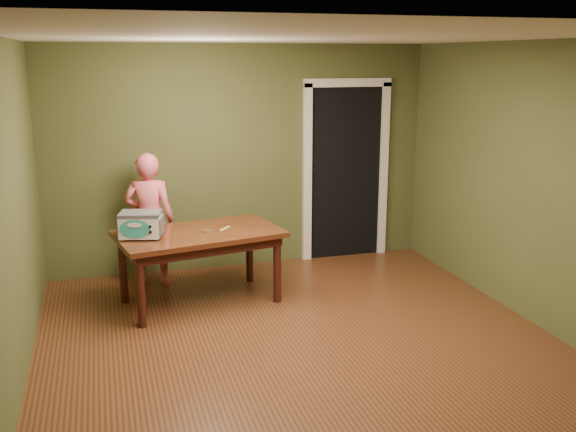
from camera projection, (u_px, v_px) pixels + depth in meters
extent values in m
plane|color=brown|center=(307.00, 352.00, 5.47)|extent=(5.00, 5.00, 0.00)
cube|color=#4D542D|center=(242.00, 158.00, 7.48)|extent=(4.50, 0.02, 2.60)
cube|color=#4D542D|center=(484.00, 325.00, 2.83)|extent=(4.50, 0.02, 2.60)
cube|color=#4D542D|center=(6.00, 224.00, 4.54)|extent=(0.02, 5.00, 2.60)
cube|color=#4D542D|center=(545.00, 188.00, 5.77)|extent=(0.02, 5.00, 2.60)
cube|color=white|center=(309.00, 36.00, 4.84)|extent=(4.50, 5.00, 0.02)
cube|color=black|center=(336.00, 169.00, 8.18)|extent=(0.90, 0.60, 2.10)
cube|color=black|center=(345.00, 174.00, 7.89)|extent=(0.90, 0.02, 2.10)
cube|color=white|center=(307.00, 176.00, 7.74)|extent=(0.10, 0.06, 2.20)
cube|color=white|center=(383.00, 172.00, 8.01)|extent=(0.10, 0.06, 2.20)
cube|color=white|center=(348.00, 83.00, 7.61)|extent=(1.10, 0.06, 0.10)
cube|color=#38190C|center=(199.00, 234.00, 6.42)|extent=(1.74, 1.18, 0.05)
cube|color=#33130C|center=(199.00, 241.00, 6.44)|extent=(1.60, 1.04, 0.10)
cylinder|color=#33130C|center=(141.00, 291.00, 5.90)|extent=(0.08, 0.08, 0.70)
cylinder|color=#33130C|center=(123.00, 270.00, 6.50)|extent=(0.08, 0.08, 0.70)
cylinder|color=#33130C|center=(277.00, 269.00, 6.52)|extent=(0.08, 0.08, 0.70)
cylinder|color=#33130C|center=(249.00, 251.00, 7.12)|extent=(0.08, 0.08, 0.70)
cylinder|color=#4C4F54|center=(123.00, 240.00, 6.08)|extent=(0.03, 0.03, 0.02)
cylinder|color=#4C4F54|center=(127.00, 234.00, 6.28)|extent=(0.03, 0.03, 0.02)
cylinder|color=#4C4F54|center=(156.00, 240.00, 6.10)|extent=(0.03, 0.03, 0.02)
cylinder|color=#4C4F54|center=(159.00, 234.00, 6.30)|extent=(0.03, 0.03, 0.02)
cube|color=white|center=(141.00, 225.00, 6.16)|extent=(0.43, 0.35, 0.21)
cube|color=#4C4F54|center=(140.00, 214.00, 6.14)|extent=(0.44, 0.36, 0.03)
cube|color=#4C4F54|center=(120.00, 226.00, 6.15)|extent=(0.08, 0.24, 0.17)
cube|color=#4C4F54|center=(162.00, 225.00, 6.17)|extent=(0.08, 0.24, 0.17)
ellipsoid|color=teal|center=(135.00, 229.00, 6.03)|extent=(0.28, 0.08, 0.18)
cylinder|color=black|center=(150.00, 227.00, 6.02)|extent=(0.03, 0.02, 0.03)
cylinder|color=black|center=(150.00, 232.00, 6.04)|extent=(0.02, 0.02, 0.02)
cylinder|color=silver|center=(207.00, 231.00, 6.38)|extent=(0.10, 0.10, 0.02)
cylinder|color=#52351B|center=(207.00, 231.00, 6.38)|extent=(0.09, 0.09, 0.01)
cube|color=#F2E469|center=(225.00, 228.00, 6.51)|extent=(0.13, 0.16, 0.01)
imported|color=#ED6170|center=(150.00, 220.00, 6.93)|extent=(0.61, 0.49, 1.47)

